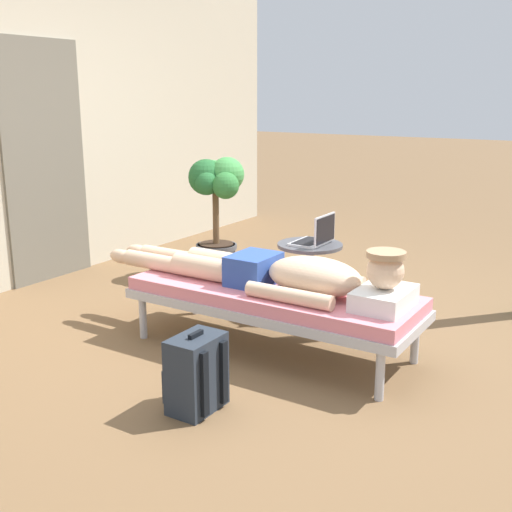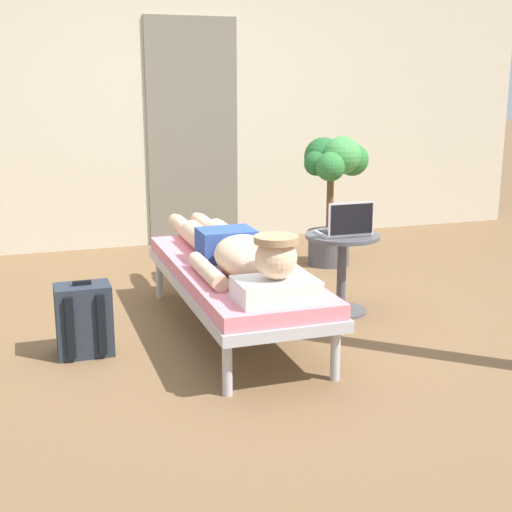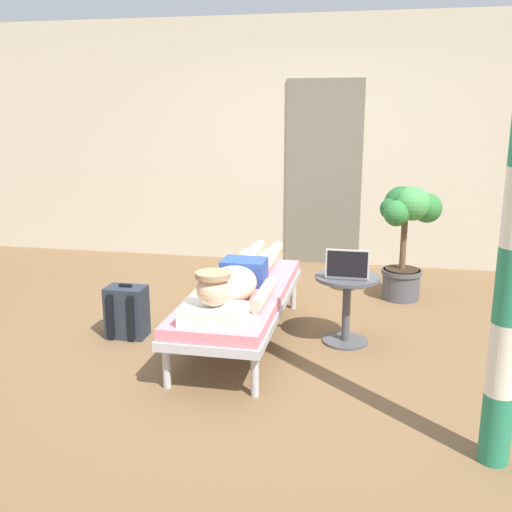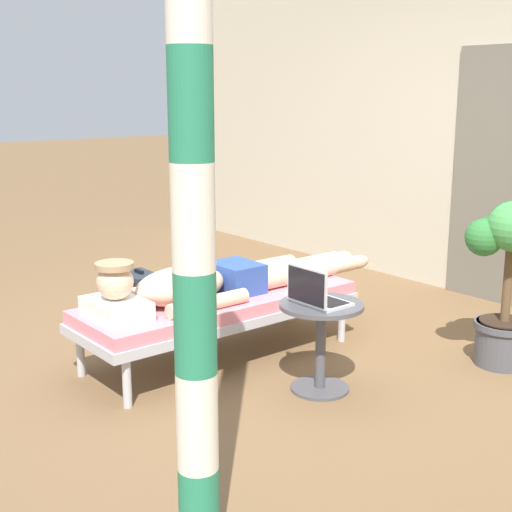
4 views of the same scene
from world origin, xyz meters
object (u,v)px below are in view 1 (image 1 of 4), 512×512
at_px(backpack, 196,374).
at_px(potted_plant, 218,198).
at_px(person_reclining, 281,273).
at_px(side_table, 310,266).
at_px(laptop, 316,237).
at_px(lounge_chair, 273,298).

height_order(backpack, potted_plant, potted_plant).
height_order(person_reclining, side_table, person_reclining).
bearing_deg(laptop, potted_plant, 69.03).
distance_m(side_table, potted_plant, 1.30).
bearing_deg(person_reclining, lounge_chair, 90.00).
relative_size(lounge_chair, laptop, 6.04).
height_order(side_table, laptop, laptop).
bearing_deg(person_reclining, backpack, -179.45).
relative_size(lounge_chair, backpack, 4.41).
xyz_separation_m(side_table, backpack, (-1.66, -0.21, -0.16)).
xyz_separation_m(lounge_chair, side_table, (0.78, 0.15, 0.01)).
xyz_separation_m(backpack, potted_plant, (2.13, 1.38, 0.50)).
relative_size(side_table, laptop, 1.69).
relative_size(backpack, potted_plant, 0.40).
height_order(lounge_chair, backpack, backpack).
height_order(lounge_chair, potted_plant, potted_plant).
xyz_separation_m(laptop, backpack, (-1.66, -0.16, -0.39)).
bearing_deg(potted_plant, laptop, -110.97).
bearing_deg(backpack, laptop, 5.59).
bearing_deg(laptop, person_reclining, -168.83).
distance_m(lounge_chair, person_reclining, 0.18).
height_order(person_reclining, potted_plant, potted_plant).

